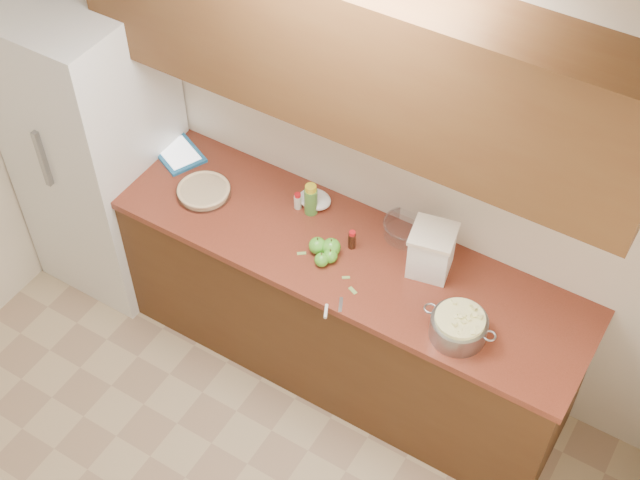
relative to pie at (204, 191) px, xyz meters
The scene contains 22 objects.
room_shell 1.64m from the pie, 63.26° to the right, with size 3.60×3.60×3.60m.
counter_run 0.87m from the pie, ahead, with size 2.64×0.68×0.92m.
upper_cabinets 1.25m from the pie, 15.36° to the left, with size 2.60×0.34×0.70m, color #523419.
fridge 0.72m from the pie, behind, with size 0.70×0.70×1.80m, color silver.
pie is the anchor object (origin of this frame).
colander 1.49m from the pie, ahead, with size 0.35×0.25×0.13m.
flour_canister 1.22m from the pie, ahead, with size 0.24×0.24×0.25m.
tablet 0.34m from the pie, 150.12° to the left, with size 0.33×0.30×0.02m.
paring_knife 0.98m from the pie, 18.59° to the right, with size 0.08×0.15×0.02m.
lemon_bottle 0.56m from the pie, 18.61° to the left, with size 0.07×0.07×0.18m.
cinnamon_shaker 0.49m from the pie, 20.52° to the left, with size 0.04×0.04×0.09m.
vanilla_bottle 0.83m from the pie, ahead, with size 0.04×0.04×0.11m.
mixing_bowl 1.05m from the pie, 16.11° to the left, with size 0.23×0.23×0.08m.
paper_towel 0.57m from the pie, 24.23° to the left, with size 0.17×0.14×0.07m, color white.
apple_left 0.70m from the pie, ahead, with size 0.09×0.09×0.10m.
apple_center 0.76m from the pie, ahead, with size 0.09×0.09×0.10m.
apple_front 0.76m from the pie, ahead, with size 0.07×0.07×0.08m.
apple_extra 0.78m from the pie, ahead, with size 0.07×0.07×0.08m.
peel_a 0.75m from the pie, ahead, with size 0.03×0.01×0.00m, color #83AA52.
peel_b 0.90m from the pie, ahead, with size 0.04×0.01×0.00m, color #83AA52.
peel_c 0.98m from the pie, ahead, with size 0.05×0.02×0.00m, color #83AA52.
peel_d 0.65m from the pie, ahead, with size 0.04×0.02×0.00m, color #83AA52.
Camera 1 is at (1.47, -1.01, 4.12)m, focal length 50.00 mm.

